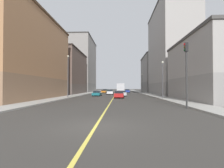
{
  "coord_description": "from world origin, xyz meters",
  "views": [
    {
      "loc": [
        1.27,
        -9.35,
        2.05
      ],
      "look_at": [
        -1.29,
        48.61,
        3.14
      ],
      "focal_mm": 28.63,
      "sensor_mm": 36.0,
      "label": 1
    }
  ],
  "objects_px": {
    "building_left_near": "(211,69)",
    "box_truck": "(121,88)",
    "building_right_distant": "(83,66)",
    "street_lamp_left_near": "(163,76)",
    "street_lamp_left_far": "(142,81)",
    "building_left_mid": "(170,51)",
    "street_lamp_right_near": "(68,72)",
    "car_white": "(110,92)",
    "traffic_light_left_near": "(186,66)",
    "building_right_midblock": "(67,73)",
    "car_silver": "(122,93)",
    "building_right_corner": "(24,57)",
    "car_green": "(105,91)",
    "car_teal": "(97,93)",
    "building_left_far": "(154,74)",
    "car_red": "(119,94)",
    "car_blue": "(127,91)",
    "car_orange": "(104,91)"
  },
  "relations": [
    {
      "from": "building_left_near",
      "to": "box_truck",
      "type": "distance_m",
      "value": 31.31
    },
    {
      "from": "building_right_distant",
      "to": "street_lamp_left_near",
      "type": "bearing_deg",
      "value": -63.84
    },
    {
      "from": "street_lamp_left_far",
      "to": "box_truck",
      "type": "distance_m",
      "value": 8.95
    },
    {
      "from": "street_lamp_left_near",
      "to": "building_left_mid",
      "type": "bearing_deg",
      "value": 70.64
    },
    {
      "from": "street_lamp_right_near",
      "to": "car_white",
      "type": "xyz_separation_m",
      "value": [
        7.19,
        17.56,
        -4.28
      ]
    },
    {
      "from": "traffic_light_left_near",
      "to": "car_white",
      "type": "xyz_separation_m",
      "value": [
        -9.27,
        33.92,
        -3.43
      ]
    },
    {
      "from": "building_right_midblock",
      "to": "street_lamp_right_near",
      "type": "xyz_separation_m",
      "value": [
        6.57,
        -21.47,
        -1.75
      ]
    },
    {
      "from": "car_silver",
      "to": "building_right_corner",
      "type": "bearing_deg",
      "value": -145.24
    },
    {
      "from": "street_lamp_right_near",
      "to": "car_green",
      "type": "height_order",
      "value": "street_lamp_right_near"
    },
    {
      "from": "building_right_distant",
      "to": "car_teal",
      "type": "xyz_separation_m",
      "value": [
        11.18,
        -38.37,
        -11.34
      ]
    },
    {
      "from": "building_right_corner",
      "to": "street_lamp_right_near",
      "type": "height_order",
      "value": "building_right_corner"
    },
    {
      "from": "traffic_light_left_near",
      "to": "street_lamp_left_near",
      "type": "bearing_deg",
      "value": 85.8
    },
    {
      "from": "building_left_far",
      "to": "box_truck",
      "type": "xyz_separation_m",
      "value": [
        -13.83,
        -18.15,
        -5.76
      ]
    },
    {
      "from": "street_lamp_right_near",
      "to": "street_lamp_left_near",
      "type": "bearing_deg",
      "value": -8.21
    },
    {
      "from": "car_green",
      "to": "car_red",
      "type": "relative_size",
      "value": 1.03
    },
    {
      "from": "building_left_far",
      "to": "building_right_midblock",
      "type": "distance_m",
      "value": 35.85
    },
    {
      "from": "car_green",
      "to": "building_right_distant",
      "type": "bearing_deg",
      "value": 143.68
    },
    {
      "from": "car_red",
      "to": "street_lamp_left_far",
      "type": "bearing_deg",
      "value": 73.74
    },
    {
      "from": "building_left_near",
      "to": "car_silver",
      "type": "xyz_separation_m",
      "value": [
        -13.59,
        13.89,
        -4.19
      ]
    },
    {
      "from": "building_right_midblock",
      "to": "building_right_distant",
      "type": "distance_m",
      "value": 25.5
    },
    {
      "from": "building_right_distant",
      "to": "car_blue",
      "type": "xyz_separation_m",
      "value": [
        19.53,
        -10.8,
        -11.3
      ]
    },
    {
      "from": "street_lamp_left_far",
      "to": "box_truck",
      "type": "height_order",
      "value": "street_lamp_left_far"
    },
    {
      "from": "building_left_near",
      "to": "building_right_distant",
      "type": "bearing_deg",
      "value": 120.31
    },
    {
      "from": "street_lamp_left_far",
      "to": "car_white",
      "type": "height_order",
      "value": "street_lamp_left_far"
    },
    {
      "from": "car_blue",
      "to": "car_silver",
      "type": "distance_m",
      "value": 27.81
    },
    {
      "from": "building_left_mid",
      "to": "car_orange",
      "type": "xyz_separation_m",
      "value": [
        -19.98,
        15.72,
        -11.5
      ]
    },
    {
      "from": "car_blue",
      "to": "building_left_mid",
      "type": "bearing_deg",
      "value": -60.32
    },
    {
      "from": "street_lamp_right_near",
      "to": "car_green",
      "type": "relative_size",
      "value": 1.9
    },
    {
      "from": "building_right_corner",
      "to": "car_red",
      "type": "distance_m",
      "value": 18.29
    },
    {
      "from": "building_right_distant",
      "to": "street_lamp_left_far",
      "type": "xyz_separation_m",
      "value": [
        24.05,
        -19.85,
        -7.8
      ]
    },
    {
      "from": "building_right_distant",
      "to": "street_lamp_right_near",
      "type": "relative_size",
      "value": 2.95
    },
    {
      "from": "building_right_corner",
      "to": "street_lamp_left_far",
      "type": "relative_size",
      "value": 3.67
    },
    {
      "from": "building_right_distant",
      "to": "street_lamp_left_near",
      "type": "xyz_separation_m",
      "value": [
        24.05,
        -48.95,
        -7.84
      ]
    },
    {
      "from": "street_lamp_left_far",
      "to": "car_teal",
      "type": "height_order",
      "value": "street_lamp_left_far"
    },
    {
      "from": "street_lamp_left_far",
      "to": "car_blue",
      "type": "xyz_separation_m",
      "value": [
        -4.52,
        9.05,
        -3.5
      ]
    },
    {
      "from": "car_green",
      "to": "box_truck",
      "type": "xyz_separation_m",
      "value": [
        6.11,
        -16.62,
        1.04
      ]
    },
    {
      "from": "building_left_mid",
      "to": "car_red",
      "type": "bearing_deg",
      "value": -132.15
    },
    {
      "from": "building_left_near",
      "to": "car_red",
      "type": "distance_m",
      "value": 16.12
    },
    {
      "from": "building_left_mid",
      "to": "street_lamp_left_near",
      "type": "distance_m",
      "value": 21.37
    },
    {
      "from": "car_teal",
      "to": "building_right_corner",
      "type": "bearing_deg",
      "value": -133.13
    },
    {
      "from": "car_red",
      "to": "car_white",
      "type": "bearing_deg",
      "value": 98.93
    },
    {
      "from": "building_left_near",
      "to": "building_left_mid",
      "type": "xyz_separation_m",
      "value": [
        -0.0,
        22.12,
        7.25
      ]
    },
    {
      "from": "street_lamp_right_near",
      "to": "car_blue",
      "type": "xyz_separation_m",
      "value": [
        12.96,
        35.63,
        -4.33
      ]
    },
    {
      "from": "street_lamp_right_near",
      "to": "car_teal",
      "type": "relative_size",
      "value": 2.01
    },
    {
      "from": "building_left_far",
      "to": "box_truck",
      "type": "bearing_deg",
      "value": -127.3
    },
    {
      "from": "car_orange",
      "to": "car_white",
      "type": "xyz_separation_m",
      "value": [
        3.12,
        -14.33,
        0.1
      ]
    },
    {
      "from": "traffic_light_left_near",
      "to": "car_teal",
      "type": "bearing_deg",
      "value": 115.88
    },
    {
      "from": "street_lamp_left_near",
      "to": "car_red",
      "type": "bearing_deg",
      "value": 158.28
    },
    {
      "from": "street_lamp_right_near",
      "to": "building_right_corner",
      "type": "bearing_deg",
      "value": -149.45
    },
    {
      "from": "building_left_near",
      "to": "building_right_midblock",
      "type": "relative_size",
      "value": 0.88
    }
  ]
}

